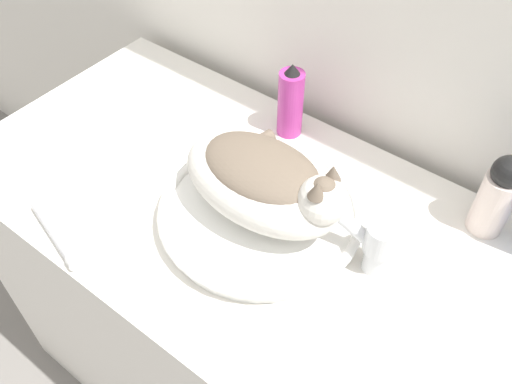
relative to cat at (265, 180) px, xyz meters
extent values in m
cube|color=white|center=(-0.06, 0.01, -0.52)|extent=(1.16, 0.61, 0.83)
cylinder|color=white|center=(-0.01, 0.00, -0.10)|extent=(0.36, 0.36, 0.03)
torus|color=white|center=(-0.01, 0.00, -0.08)|extent=(0.38, 0.38, 0.02)
ellipsoid|color=silver|center=(-0.01, 0.00, -0.01)|extent=(0.31, 0.18, 0.12)
ellipsoid|color=#6B5B4C|center=(-0.01, 0.00, 0.02)|extent=(0.23, 0.15, 0.06)
sphere|color=silver|center=(0.11, 0.00, 0.03)|extent=(0.08, 0.08, 0.08)
sphere|color=#6B5B4C|center=(0.11, 0.00, 0.05)|extent=(0.05, 0.05, 0.05)
cone|color=#6B5B4C|center=(0.11, -0.02, 0.07)|extent=(0.03, 0.03, 0.03)
cone|color=#6B5B4C|center=(0.11, 0.02, 0.07)|extent=(0.03, 0.03, 0.03)
cylinder|color=#6B5B4C|center=(-0.11, 0.08, -0.06)|extent=(0.06, 0.15, 0.03)
cylinder|color=silver|center=(0.21, 0.03, -0.08)|extent=(0.04, 0.04, 0.05)
cylinder|color=silver|center=(0.16, 0.03, -0.03)|extent=(0.12, 0.04, 0.08)
cylinder|color=silver|center=(0.21, 0.03, -0.03)|extent=(0.06, 0.06, 0.06)
cylinder|color=#B2338C|center=(-0.11, 0.24, -0.04)|extent=(0.05, 0.05, 0.15)
cone|color=black|center=(-0.11, 0.24, 0.05)|extent=(0.03, 0.03, 0.02)
cylinder|color=silver|center=(0.33, 0.24, -0.05)|extent=(0.06, 0.06, 0.13)
sphere|color=black|center=(0.33, 0.24, 0.03)|extent=(0.06, 0.06, 0.06)
cylinder|color=silver|center=(-0.28, -0.25, -0.10)|extent=(0.16, 0.07, 0.03)
cylinder|color=white|center=(-0.20, -0.28, -0.10)|extent=(0.03, 0.03, 0.03)
camera|label=1|loc=(0.38, -0.52, 0.67)|focal=38.00mm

